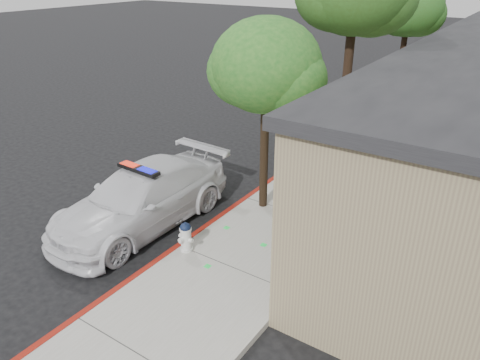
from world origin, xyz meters
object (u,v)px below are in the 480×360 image
at_px(police_car, 141,198).
at_px(street_tree_near, 266,70).
at_px(street_tree_far, 410,10).
at_px(fire_hydrant, 186,236).

height_order(police_car, street_tree_near, street_tree_near).
xyz_separation_m(street_tree_near, street_tree_far, (0.04, 12.36, 0.49)).
bearing_deg(police_car, fire_hydrant, -12.06).
relative_size(police_car, street_tree_far, 0.95).
bearing_deg(street_tree_far, police_car, -98.79).
distance_m(fire_hydrant, street_tree_near, 4.52).
bearing_deg(fire_hydrant, police_car, 170.95).
bearing_deg(police_car, street_tree_far, 83.44).
relative_size(street_tree_near, street_tree_far, 0.89).
bearing_deg(fire_hydrant, street_tree_far, 93.77).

